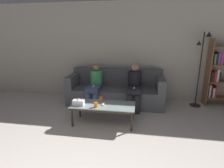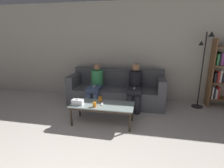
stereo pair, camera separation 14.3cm
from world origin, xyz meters
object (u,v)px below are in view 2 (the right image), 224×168
at_px(standing_lamp, 204,62).
at_px(seated_person_left_end, 96,84).
at_px(game_remote, 102,104).
at_px(cup_near_left, 100,99).
at_px(seated_person_mid_left, 135,85).
at_px(coffee_table, 102,106).
at_px(couch, 117,91).
at_px(tissue_box, 78,102).
at_px(bookshelf, 224,75).
at_px(cup_near_right, 95,105).

distance_m(standing_lamp, seated_person_left_end, 2.62).
bearing_deg(game_remote, cup_near_left, 117.10).
relative_size(seated_person_left_end, seated_person_mid_left, 0.96).
bearing_deg(cup_near_left, coffee_table, -62.90).
xyz_separation_m(couch, game_remote, (-0.08, -1.17, 0.10)).
distance_m(tissue_box, seated_person_mid_left, 1.48).
distance_m(cup_near_left, standing_lamp, 2.58).
bearing_deg(bookshelf, couch, -174.03).
height_order(seated_person_left_end, seated_person_mid_left, seated_person_mid_left).
bearing_deg(couch, tissue_box, -113.62).
distance_m(couch, cup_near_left, 1.02).
height_order(cup_near_left, seated_person_mid_left, seated_person_mid_left).
xyz_separation_m(tissue_box, seated_person_mid_left, (1.04, 1.04, 0.12)).
distance_m(tissue_box, standing_lamp, 3.03).
bearing_deg(game_remote, tissue_box, -167.65).
height_order(coffee_table, game_remote, game_remote).
xyz_separation_m(standing_lamp, seated_person_left_end, (-2.53, -0.38, -0.56)).
bearing_deg(coffee_table, cup_near_right, -124.37).
bearing_deg(seated_person_left_end, standing_lamp, 8.60).
bearing_deg(seated_person_mid_left, cup_near_left, -130.49).
bearing_deg(bookshelf, cup_near_left, -155.25).
bearing_deg(seated_person_mid_left, seated_person_left_end, -178.77).
distance_m(couch, standing_lamp, 2.20).
relative_size(cup_near_left, tissue_box, 0.41).
distance_m(cup_near_right, seated_person_left_end, 1.12).
distance_m(coffee_table, game_remote, 0.05).
xyz_separation_m(coffee_table, cup_near_right, (-0.11, -0.16, 0.09)).
height_order(standing_lamp, seated_person_left_end, standing_lamp).
relative_size(cup_near_left, game_remote, 0.59).
bearing_deg(seated_person_left_end, seated_person_mid_left, 1.23).
xyz_separation_m(bookshelf, standing_lamp, (-0.54, -0.14, 0.30)).
bearing_deg(seated_person_left_end, coffee_table, -66.43).
distance_m(coffee_table, cup_near_right, 0.21).
height_order(coffee_table, tissue_box, tissue_box).
distance_m(coffee_table, seated_person_mid_left, 1.12).
relative_size(cup_near_left, seated_person_mid_left, 0.08).
bearing_deg(bookshelf, cup_near_right, -150.07).
bearing_deg(cup_near_left, cup_near_right, -93.90).
distance_m(tissue_box, game_remote, 0.49).
height_order(couch, tissue_box, couch).
relative_size(couch, standing_lamp, 1.32).
height_order(couch, coffee_table, couch).
bearing_deg(couch, cup_near_left, -99.71).
relative_size(cup_near_right, bookshelf, 0.06).
xyz_separation_m(couch, standing_lamp, (2.05, 0.13, 0.79)).
xyz_separation_m(couch, seated_person_mid_left, (0.48, -0.23, 0.26)).
distance_m(coffee_table, bookshelf, 3.07).
bearing_deg(standing_lamp, seated_person_left_end, -171.40).
distance_m(coffee_table, seated_person_left_end, 1.02).
bearing_deg(seated_person_left_end, couch, 27.69).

